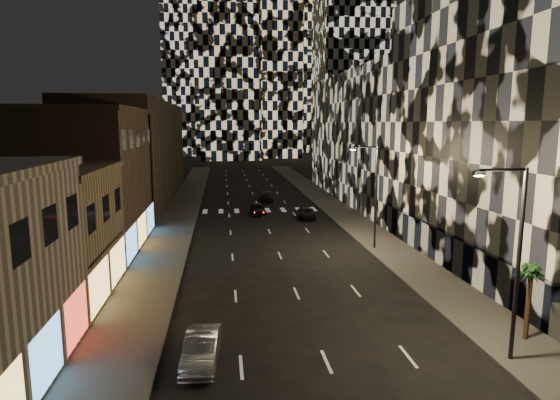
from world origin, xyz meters
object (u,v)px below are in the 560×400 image
object	(u,v)px
car_dark_midlane	(258,209)
palm_tree	(531,277)
streetlight_far	(374,190)
car_silver_parked	(202,349)
streetlight_near	(514,251)
car_dark_rightlane	(306,213)
car_dark_oncoming	(266,196)

from	to	relation	value
car_dark_midlane	palm_tree	bearing A→B (deg)	-77.50
streetlight_far	car_silver_parked	bearing A→B (deg)	-127.54
streetlight_near	car_dark_rightlane	distance (m)	34.69
palm_tree	streetlight_far	bearing A→B (deg)	97.05
palm_tree	car_silver_parked	bearing A→B (deg)	-179.16
streetlight_far	car_dark_oncoming	xyz separation A→B (m)	(-6.81, 27.57, -4.65)
car_dark_oncoming	car_dark_rightlane	size ratio (longest dim) A/B	1.14
car_dark_midlane	car_dark_oncoming	distance (m)	10.49
streetlight_far	car_silver_parked	size ratio (longest dim) A/B	2.09
car_silver_parked	car_dark_oncoming	world-z (taller)	car_silver_parked
car_dark_rightlane	streetlight_far	bearing A→B (deg)	-71.14
car_silver_parked	car_dark_oncoming	size ratio (longest dim) A/B	0.89
streetlight_near	car_dark_midlane	bearing A→B (deg)	103.36
car_silver_parked	car_dark_midlane	distance (m)	36.09
streetlight_far	car_dark_oncoming	size ratio (longest dim) A/B	1.86
streetlight_far	car_silver_parked	distance (m)	23.69
car_silver_parked	car_dark_oncoming	bearing A→B (deg)	85.57
streetlight_far	car_dark_rightlane	world-z (taller)	streetlight_far
car_silver_parked	car_dark_midlane	xyz separation A→B (m)	(5.30, 35.70, 0.00)
streetlight_near	streetlight_far	distance (m)	20.00
palm_tree	car_dark_oncoming	bearing A→B (deg)	101.20
streetlight_near	car_dark_midlane	xyz separation A→B (m)	(-8.85, 37.28, -4.64)
car_silver_parked	palm_tree	xyz separation A→B (m)	(16.40, 0.24, 2.71)
streetlight_far	car_dark_rightlane	distance (m)	15.34
streetlight_far	streetlight_near	bearing A→B (deg)	-90.00
car_dark_rightlane	palm_tree	size ratio (longest dim) A/B	1.07
streetlight_near	palm_tree	distance (m)	3.48
car_dark_oncoming	palm_tree	bearing A→B (deg)	107.28
streetlight_far	car_silver_parked	world-z (taller)	streetlight_far
car_dark_oncoming	palm_tree	xyz separation A→B (m)	(9.06, -45.75, 2.72)
car_dark_oncoming	car_dark_rightlane	distance (m)	13.82
car_silver_parked	streetlight_far	bearing A→B (deg)	57.11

